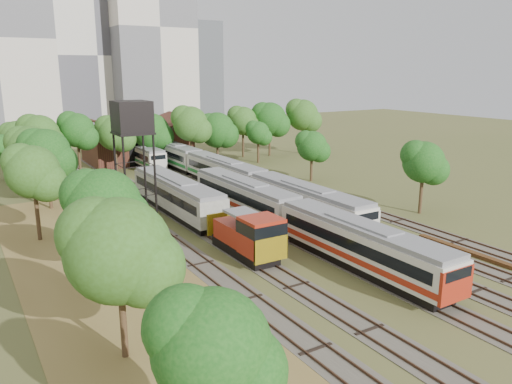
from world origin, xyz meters
TOP-DOWN VIEW (x-y plane):
  - ground at (0.00, 0.00)m, footprint 240.00×240.00m
  - dry_grass_patch at (-18.00, 8.00)m, footprint 14.00×60.00m
  - tracks at (-0.67, 25.00)m, footprint 24.60×80.00m
  - railcar_red_set at (-2.00, 11.85)m, footprint 2.96×34.58m
  - railcar_green_set at (2.00, 32.63)m, footprint 2.97×52.08m
  - railcar_rear at (-2.00, 53.74)m, footprint 2.71×16.08m
  - shunter_locomotive at (-8.00, 9.50)m, footprint 2.95×8.10m
  - old_grey_coach at (-8.00, 24.71)m, footprint 3.06×18.00m
  - water_tower at (-12.40, 24.35)m, footprint 3.48×3.48m
  - rail_pile_near at (8.00, 1.28)m, footprint 0.61×9.10m
  - rail_pile_far at (8.20, 18.42)m, footprint 0.46×7.35m
  - maintenance_shed at (-1.00, 57.98)m, footprint 16.45×11.55m
  - tree_band_left at (-19.97, 27.48)m, footprint 8.17×76.41m
  - tree_band_far at (5.95, 49.73)m, footprint 50.06×10.22m
  - tree_band_right at (14.46, 26.51)m, footprint 5.11×38.51m
  - tower_centre at (2.00, 100.00)m, footprint 20.00×18.00m
  - tower_right at (14.00, 92.00)m, footprint 18.00×16.00m
  - tower_far_right at (34.00, 110.00)m, footprint 12.00×12.00m

SIDE VIEW (x-z plane):
  - ground at x=0.00m, z-range 0.00..0.00m
  - dry_grass_patch at x=-18.00m, z-range 0.00..0.04m
  - tracks at x=-0.67m, z-range -0.05..0.14m
  - rail_pile_far at x=8.20m, z-range 0.00..0.24m
  - rail_pile_near at x=8.00m, z-range 0.00..0.30m
  - railcar_rear at x=-2.00m, z-range 0.10..3.45m
  - shunter_locomotive at x=-8.00m, z-range -0.05..3.81m
  - railcar_red_set at x=-2.00m, z-range 0.10..3.76m
  - railcar_green_set at x=2.00m, z-range 0.11..3.78m
  - old_grey_coach at x=-8.00m, z-range 0.17..3.96m
  - maintenance_shed at x=-1.00m, z-range -0.87..6.70m
  - tree_band_right at x=14.46m, z-range 1.27..8.99m
  - tree_band_left at x=-19.97m, z-range 1.18..9.99m
  - tree_band_far at x=5.95m, z-range 1.36..11.14m
  - water_tower at x=-12.40m, z-range 4.13..16.14m
  - tower_far_right at x=34.00m, z-range 0.00..28.00m
  - tower_centre at x=2.00m, z-range 0.00..36.00m
  - tower_right at x=14.00m, z-range 0.00..48.00m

